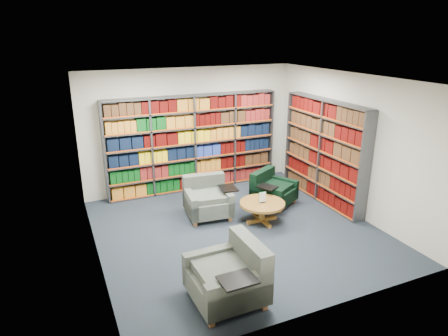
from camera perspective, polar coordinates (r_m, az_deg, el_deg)
name	(u,v)px	position (r m, az deg, el deg)	size (l,w,h in m)	color
room_shell	(238,159)	(7.06, 1.96, 1.23)	(5.02, 5.02, 2.82)	black
bookshelf_back	(194,144)	(9.22, -4.37, 3.51)	(4.00, 0.28, 2.20)	#47494F
bookshelf_right	(324,152)	(8.83, 14.05, 2.29)	(0.28, 2.50, 2.20)	#47494F
chair_teal_left	(207,200)	(8.10, -2.44, -4.57)	(1.06, 0.95, 0.78)	#091B3D
chair_green_right	(271,191)	(8.69, 6.72, -3.22)	(1.06, 1.06, 0.71)	black
chair_teal_front	(232,277)	(5.69, 1.18, -15.34)	(0.96, 1.11, 0.86)	#091B3D
coffee_table	(262,206)	(7.81, 5.47, -5.47)	(0.88, 0.88, 0.62)	brown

